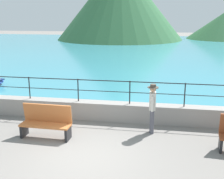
# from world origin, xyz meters

# --- Properties ---
(ground_plane) EXTENTS (120.00, 120.00, 0.00)m
(ground_plane) POSITION_xyz_m (0.00, 0.00, 0.00)
(ground_plane) COLOR slate
(promenade_wall) EXTENTS (20.00, 0.56, 0.70)m
(promenade_wall) POSITION_xyz_m (0.00, 3.20, 0.35)
(promenade_wall) COLOR gray
(promenade_wall) RESTS_ON ground
(railing) EXTENTS (18.44, 0.04, 0.90)m
(railing) POSITION_xyz_m (0.00, 3.20, 1.33)
(railing) COLOR black
(railing) RESTS_ON promenade_wall
(lake_water) EXTENTS (64.00, 44.32, 0.06)m
(lake_water) POSITION_xyz_m (0.00, 25.84, 0.03)
(lake_water) COLOR teal
(lake_water) RESTS_ON ground
(hill_main) EXTENTS (20.11, 20.11, 12.21)m
(hill_main) POSITION_xyz_m (-4.85, 40.05, 6.11)
(hill_main) COLOR #33663D
(hill_main) RESTS_ON ground
(bench_main) EXTENTS (1.72, 0.61, 1.13)m
(bench_main) POSITION_xyz_m (-1.56, 1.20, 0.56)
(bench_main) COLOR #B76633
(bench_main) RESTS_ON ground
(person_walking) EXTENTS (0.38, 0.57, 1.75)m
(person_walking) POSITION_xyz_m (1.93, 2.19, 0.98)
(person_walking) COLOR #4C4C56
(person_walking) RESTS_ON ground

